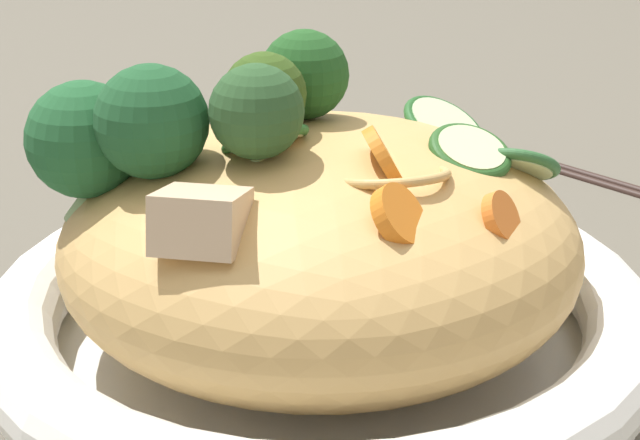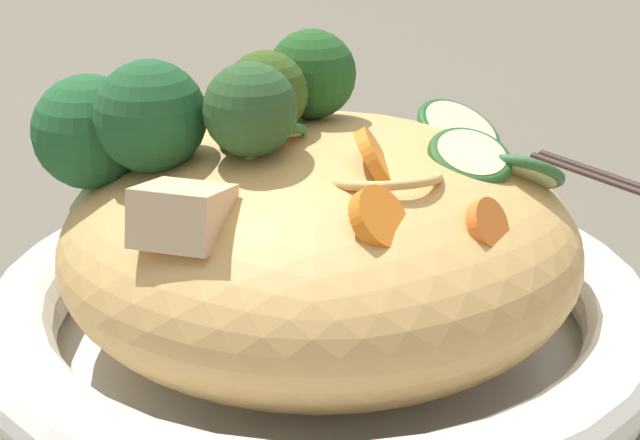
{
  "view_description": "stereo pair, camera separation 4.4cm",
  "coord_description": "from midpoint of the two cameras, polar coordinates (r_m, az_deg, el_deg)",
  "views": [
    {
      "loc": [
        0.16,
        0.37,
        0.25
      ],
      "look_at": [
        0.0,
        0.0,
        0.08
      ],
      "focal_mm": 54.65,
      "sensor_mm": 36.0,
      "label": 1
    },
    {
      "loc": [
        0.12,
        0.39,
        0.25
      ],
      "look_at": [
        0.0,
        0.0,
        0.08
      ],
      "focal_mm": 54.65,
      "sensor_mm": 36.0,
      "label": 2
    }
  ],
  "objects": [
    {
      "name": "ground_plane",
      "position": [
        0.48,
        2.67,
        -9.44
      ],
      "size": [
        3.0,
        3.0,
        0.0
      ],
      "primitive_type": "plane",
      "color": "#5A5548"
    },
    {
      "name": "serving_bowl",
      "position": [
        0.46,
        2.73,
        -6.29
      ],
      "size": [
        0.31,
        0.31,
        0.06
      ],
      "color": "white",
      "rests_on": "ground_plane"
    },
    {
      "name": "noodle_heap",
      "position": [
        0.44,
        2.84,
        -1.27
      ],
      "size": [
        0.24,
        0.24,
        0.1
      ],
      "color": "tan",
      "rests_on": "serving_bowl"
    },
    {
      "name": "broccoli_florets",
      "position": [
        0.42,
        -4.89,
        6.2
      ],
      "size": [
        0.16,
        0.1,
        0.08
      ],
      "color": "#9CC276",
      "rests_on": "serving_bowl"
    },
    {
      "name": "carrot_coins",
      "position": [
        0.38,
        7.86,
        1.41
      ],
      "size": [
        0.08,
        0.07,
        0.04
      ],
      "color": "orange",
      "rests_on": "serving_bowl"
    },
    {
      "name": "zucchini_slices",
      "position": [
        0.45,
        9.57,
        4.2
      ],
      "size": [
        0.16,
        0.12,
        0.04
      ],
      "color": "beige",
      "rests_on": "serving_bowl"
    },
    {
      "name": "chicken_chunks",
      "position": [
        0.38,
        -3.43,
        1.89
      ],
      "size": [
        0.08,
        0.1,
        0.04
      ],
      "color": "#D2B28D",
      "rests_on": "serving_bowl"
    }
  ]
}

